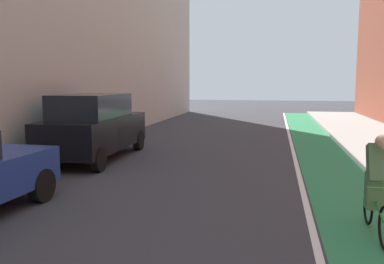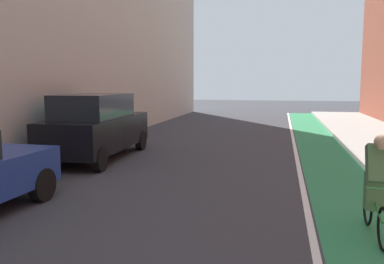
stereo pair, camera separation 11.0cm
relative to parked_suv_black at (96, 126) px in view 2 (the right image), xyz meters
name	(u,v)px [view 2 (the right image)]	position (x,y,z in m)	size (l,w,h in m)	color
ground_plane	(194,173)	(3.32, -1.32, -1.02)	(86.31, 86.31, 0.00)	#38383D
bike_lane_paint	(330,164)	(6.89, 0.68, -1.02)	(1.60, 39.23, 0.00)	#2D8451
lane_divider_stripe	(298,163)	(5.99, 0.68, -1.02)	(0.12, 39.23, 0.00)	white
parked_suv_black	(96,126)	(0.00, 0.00, 0.00)	(1.97, 4.67, 1.98)	black
cyclist_trailing	(376,182)	(6.90, -4.95, -0.17)	(0.48, 1.66, 1.59)	black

